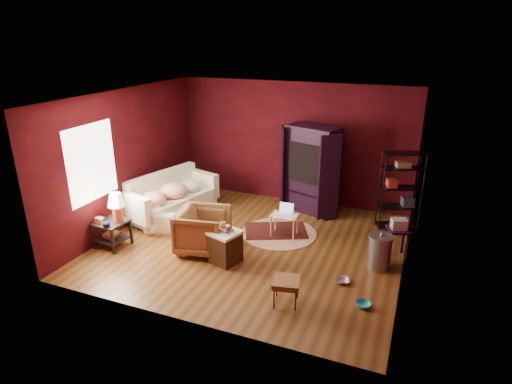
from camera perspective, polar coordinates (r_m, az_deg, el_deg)
room at (r=7.73m, az=-0.87°, el=2.31°), size 5.54×5.04×2.84m
sofa at (r=9.53m, az=-11.17°, el=-0.96°), size 1.24×2.05×0.77m
armchair at (r=7.91m, az=-7.07°, el=-4.84°), size 0.97×1.01×0.90m
pet_bowl_steel at (r=7.19m, az=11.47°, el=-10.93°), size 0.25×0.14×0.24m
pet_bowl_turquoise at (r=6.69m, az=14.16°, el=-13.83°), size 0.23×0.08×0.23m
vase at (r=8.21m, az=-19.36°, el=-3.94°), size 0.15×0.16×0.14m
mug at (r=7.40m, az=-4.54°, el=-4.29°), size 0.16×0.14×0.13m
side_table at (r=8.38m, az=-18.41°, el=-2.91°), size 0.58×0.58×1.06m
sofa_cushions at (r=9.50m, az=-11.34°, el=-0.75°), size 1.38×2.24×0.88m
hamper at (r=7.56m, az=-4.13°, el=-7.20°), size 0.60×0.60×0.68m
footstool at (r=6.47m, az=4.06°, el=-12.01°), size 0.47×0.47×0.41m
rug_round at (r=8.70m, az=3.09°, el=-5.47°), size 1.82×1.82×0.01m
rug_oriental at (r=8.78m, az=2.64°, el=-5.13°), size 1.48×1.27×0.01m
laptop_desk at (r=8.45m, az=3.84°, el=-3.34°), size 0.54×0.43×0.66m
tv_armoire at (r=9.52m, az=7.36°, el=3.22°), size 1.45×1.09×1.94m
wire_shelving at (r=9.01m, az=18.75°, el=0.49°), size 0.87×0.60×1.64m
small_stand at (r=8.01m, az=18.46°, el=-4.67°), size 0.47×0.47×0.74m
trash_can at (r=7.66m, az=16.16°, el=-7.64°), size 0.49×0.49×0.66m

